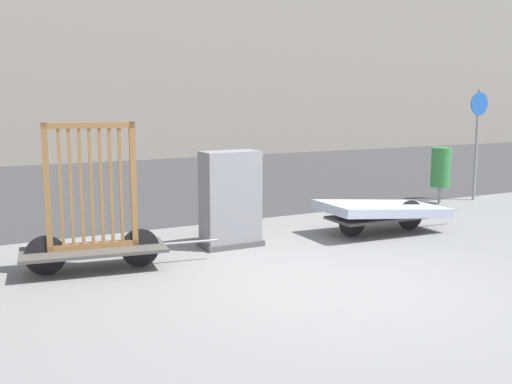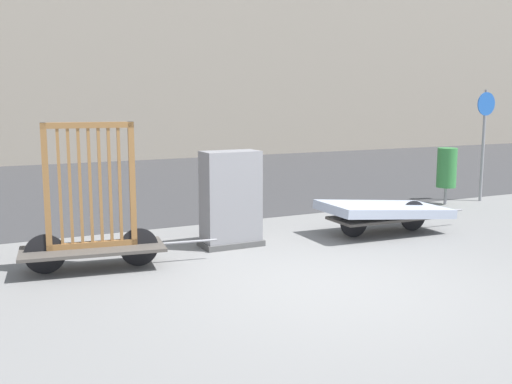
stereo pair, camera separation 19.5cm
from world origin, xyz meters
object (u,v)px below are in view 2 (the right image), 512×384
bike_cart_with_bedframe (93,224)px  sign_post (484,131)px  trash_bin (447,168)px  utility_cabinet (231,202)px  bike_cart_with_mattress (385,211)px

bike_cart_with_bedframe → sign_post: 8.33m
trash_bin → sign_post: bearing=-0.4°
utility_cabinet → trash_bin: bearing=13.1°
bike_cart_with_mattress → utility_cabinet: bearing=173.9°
bike_cart_with_mattress → bike_cart_with_bedframe: bearing=-177.9°
trash_bin → bike_cart_with_mattress: bearing=-150.4°
utility_cabinet → sign_post: (6.15, 1.20, 0.79)m
bike_cart_with_bedframe → utility_cabinet: bearing=18.4°
bike_cart_with_mattress → trash_bin: bearing=31.7°
utility_cabinet → sign_post: bearing=11.0°
bike_cart_with_bedframe → utility_cabinet: 2.02m
bike_cart_with_mattress → trash_bin: (2.75, 1.56, 0.37)m
bike_cart_with_bedframe → utility_cabinet: (1.99, 0.35, 0.07)m
trash_bin → sign_post: size_ratio=0.50×
bike_cart_with_mattress → sign_post: sign_post is taller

